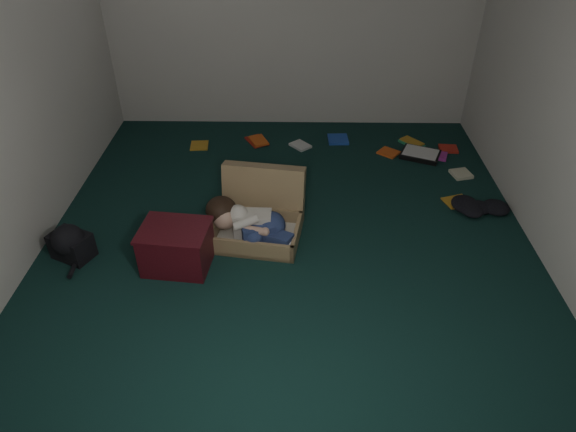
{
  "coord_description": "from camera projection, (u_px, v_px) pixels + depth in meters",
  "views": [
    {
      "loc": [
        0.05,
        -3.34,
        2.65
      ],
      "look_at": [
        0.0,
        -0.15,
        0.35
      ],
      "focal_mm": 32.0,
      "sensor_mm": 36.0,
      "label": 1
    }
  ],
  "objects": [
    {
      "name": "floor",
      "position": [
        288.0,
        240.0,
        4.26
      ],
      "size": [
        4.5,
        4.5,
        0.0
      ],
      "primitive_type": "plane",
      "color": "#0F2A26",
      "rests_on": "ground"
    },
    {
      "name": "wall_back",
      "position": [
        292.0,
        7.0,
        5.33
      ],
      "size": [
        4.5,
        0.0,
        4.5
      ],
      "primitive_type": "plane",
      "rotation": [
        1.57,
        0.0,
        0.0
      ],
      "color": "silver",
      "rests_on": "ground"
    },
    {
      "name": "wall_front",
      "position": [
        278.0,
        355.0,
        1.67
      ],
      "size": [
        4.5,
        0.0,
        4.5
      ],
      "primitive_type": "plane",
      "rotation": [
        -1.57,
        0.0,
        0.0
      ],
      "color": "silver",
      "rests_on": "ground"
    },
    {
      "name": "suitcase",
      "position": [
        260.0,
        215.0,
        4.28
      ],
      "size": [
        0.79,
        0.78,
        0.52
      ],
      "rotation": [
        0.0,
        0.0,
        -0.15
      ],
      "color": "#A08358",
      "rests_on": "floor"
    },
    {
      "name": "person",
      "position": [
        249.0,
        223.0,
        4.12
      ],
      "size": [
        0.74,
        0.44,
        0.32
      ],
      "rotation": [
        0.0,
        0.0,
        -0.15
      ],
      "color": "beige",
      "rests_on": "suitcase"
    },
    {
      "name": "maroon_bin",
      "position": [
        176.0,
        247.0,
        3.9
      ],
      "size": [
        0.55,
        0.46,
        0.35
      ],
      "rotation": [
        0.0,
        0.0,
        -0.11
      ],
      "color": "#440D15",
      "rests_on": "floor"
    },
    {
      "name": "backpack",
      "position": [
        71.0,
        245.0,
        4.02
      ],
      "size": [
        0.47,
        0.44,
        0.23
      ],
      "primitive_type": null,
      "rotation": [
        0.0,
        0.0,
        -0.44
      ],
      "color": "black",
      "rests_on": "floor"
    },
    {
      "name": "clothing_pile",
      "position": [
        481.0,
        205.0,
        4.54
      ],
      "size": [
        0.46,
        0.39,
        0.14
      ],
      "primitive_type": null,
      "rotation": [
        0.0,
        0.0,
        0.05
      ],
      "color": "black",
      "rests_on": "floor"
    },
    {
      "name": "paper_tray",
      "position": [
        420.0,
        154.0,
        5.39
      ],
      "size": [
        0.47,
        0.42,
        0.05
      ],
      "rotation": [
        0.0,
        0.0,
        -0.4
      ],
      "color": "black",
      "rests_on": "floor"
    },
    {
      "name": "book_scatter",
      "position": [
        367.0,
        154.0,
        5.43
      ],
      "size": [
        2.94,
        1.48,
        0.02
      ],
      "color": "gold",
      "rests_on": "floor"
    }
  ]
}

